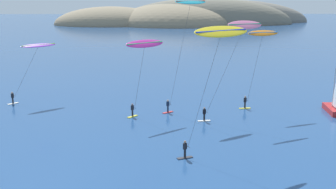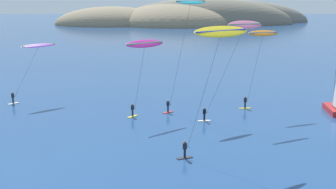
{
  "view_description": "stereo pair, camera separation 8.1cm",
  "coord_description": "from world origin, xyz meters",
  "px_view_note": "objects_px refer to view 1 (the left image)",
  "views": [
    {
      "loc": [
        3.89,
        -17.74,
        14.84
      ],
      "look_at": [
        4.86,
        25.71,
        4.38
      ],
      "focal_mm": 45.0,
      "sensor_mm": 36.0,
      "label": 1
    },
    {
      "loc": [
        3.97,
        -17.75,
        14.84
      ],
      "look_at": [
        4.86,
        25.71,
        4.38
      ],
      "focal_mm": 45.0,
      "sensor_mm": 36.0,
      "label": 2
    }
  ],
  "objects_px": {
    "kitesurfer_orange": "(261,41)",
    "kitesurfer_magenta": "(144,49)",
    "sailboat_near": "(332,107)",
    "kitesurfer_pink": "(241,33)",
    "kitesurfer_cyan": "(188,12)",
    "kitesurfer_purple": "(36,51)",
    "kitesurfer_yellow": "(219,39)"
  },
  "relations": [
    {
      "from": "kitesurfer_orange",
      "to": "kitesurfer_magenta",
      "type": "distance_m",
      "value": 15.33
    },
    {
      "from": "sailboat_near",
      "to": "kitesurfer_pink",
      "type": "relative_size",
      "value": 0.51
    },
    {
      "from": "sailboat_near",
      "to": "kitesurfer_cyan",
      "type": "height_order",
      "value": "kitesurfer_cyan"
    },
    {
      "from": "kitesurfer_magenta",
      "to": "kitesurfer_cyan",
      "type": "distance_m",
      "value": 7.36
    },
    {
      "from": "kitesurfer_purple",
      "to": "kitesurfer_orange",
      "type": "bearing_deg",
      "value": -9.22
    },
    {
      "from": "kitesurfer_cyan",
      "to": "kitesurfer_pink",
      "type": "bearing_deg",
      "value": -29.22
    },
    {
      "from": "kitesurfer_purple",
      "to": "kitesurfer_cyan",
      "type": "distance_m",
      "value": 22.37
    },
    {
      "from": "kitesurfer_magenta",
      "to": "kitesurfer_pink",
      "type": "bearing_deg",
      "value": -6.06
    },
    {
      "from": "kitesurfer_pink",
      "to": "kitesurfer_magenta",
      "type": "bearing_deg",
      "value": 173.94
    },
    {
      "from": "kitesurfer_yellow",
      "to": "kitesurfer_cyan",
      "type": "xyz_separation_m",
      "value": [
        -1.85,
        14.73,
        1.75
      ]
    },
    {
      "from": "kitesurfer_yellow",
      "to": "kitesurfer_purple",
      "type": "bearing_deg",
      "value": 138.01
    },
    {
      "from": "kitesurfer_pink",
      "to": "kitesurfer_magenta",
      "type": "xyz_separation_m",
      "value": [
        -11.62,
        1.23,
        -2.08
      ]
    },
    {
      "from": "kitesurfer_yellow",
      "to": "kitesurfer_orange",
      "type": "bearing_deg",
      "value": 63.84
    },
    {
      "from": "kitesurfer_orange",
      "to": "kitesurfer_pink",
      "type": "bearing_deg",
      "value": -128.99
    },
    {
      "from": "kitesurfer_orange",
      "to": "kitesurfer_cyan",
      "type": "distance_m",
      "value": 10.23
    },
    {
      "from": "sailboat_near",
      "to": "kitesurfer_yellow",
      "type": "relative_size",
      "value": 0.5
    },
    {
      "from": "kitesurfer_pink",
      "to": "kitesurfer_cyan",
      "type": "xyz_separation_m",
      "value": [
        -6.08,
        3.4,
        2.25
      ]
    },
    {
      "from": "kitesurfer_pink",
      "to": "kitesurfer_magenta",
      "type": "height_order",
      "value": "kitesurfer_pink"
    },
    {
      "from": "kitesurfer_purple",
      "to": "kitesurfer_yellow",
      "type": "bearing_deg",
      "value": -41.99
    },
    {
      "from": "kitesurfer_cyan",
      "to": "kitesurfer_orange",
      "type": "bearing_deg",
      "value": 4.92
    },
    {
      "from": "kitesurfer_purple",
      "to": "kitesurfer_magenta",
      "type": "bearing_deg",
      "value": -27.25
    },
    {
      "from": "kitesurfer_magenta",
      "to": "kitesurfer_purple",
      "type": "relative_size",
      "value": 1.17
    },
    {
      "from": "kitesurfer_cyan",
      "to": "kitesurfer_yellow",
      "type": "bearing_deg",
      "value": -82.84
    },
    {
      "from": "sailboat_near",
      "to": "kitesurfer_yellow",
      "type": "distance_m",
      "value": 23.61
    },
    {
      "from": "kitesurfer_pink",
      "to": "sailboat_near",
      "type": "bearing_deg",
      "value": 8.52
    },
    {
      "from": "kitesurfer_pink",
      "to": "kitesurfer_orange",
      "type": "bearing_deg",
      "value": 51.01
    },
    {
      "from": "kitesurfer_orange",
      "to": "kitesurfer_magenta",
      "type": "xyz_separation_m",
      "value": [
        -15.03,
        -2.98,
        -0.6
      ]
    },
    {
      "from": "kitesurfer_orange",
      "to": "kitesurfer_cyan",
      "type": "height_order",
      "value": "kitesurfer_cyan"
    },
    {
      "from": "sailboat_near",
      "to": "kitesurfer_yellow",
      "type": "height_order",
      "value": "kitesurfer_yellow"
    },
    {
      "from": "sailboat_near",
      "to": "kitesurfer_cyan",
      "type": "xyz_separation_m",
      "value": [
        -18.58,
        1.53,
        11.92
      ]
    },
    {
      "from": "kitesurfer_yellow",
      "to": "kitesurfer_pink",
      "type": "distance_m",
      "value": 12.11
    },
    {
      "from": "kitesurfer_purple",
      "to": "kitesurfer_cyan",
      "type": "xyz_separation_m",
      "value": [
        20.91,
        -5.75,
        5.5
      ]
    }
  ]
}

